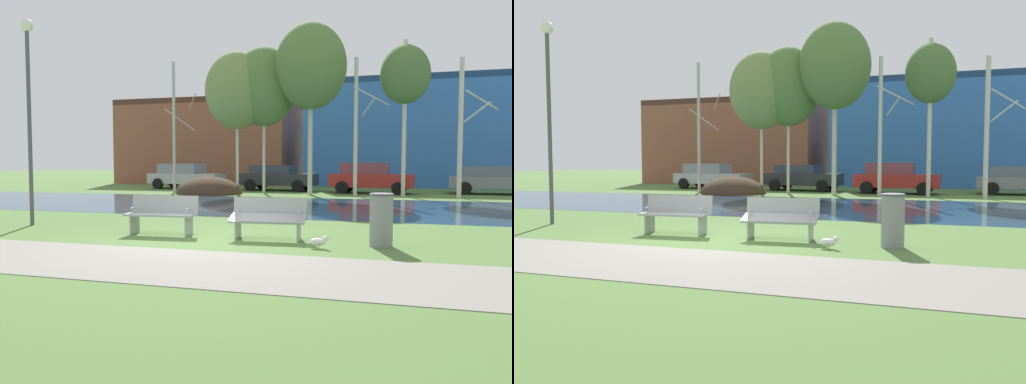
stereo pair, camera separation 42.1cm
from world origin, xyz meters
TOP-DOWN VIEW (x-y plane):
  - ground_plane at (0.00, 10.00)m, footprint 120.00×120.00m
  - paved_path_strip at (0.00, -2.18)m, footprint 60.00×2.54m
  - river_band at (0.00, 8.37)m, footprint 80.00×8.09m
  - soil_mound at (-5.34, 13.90)m, footprint 3.38×3.13m
  - bench_left at (-1.26, 0.78)m, footprint 1.64×0.68m
  - bench_right at (1.24, 0.78)m, footprint 1.64×0.67m
  - trash_bin at (3.57, 0.50)m, footprint 0.47×0.47m
  - seagull at (2.45, -0.03)m, footprint 0.39×0.15m
  - streetlamp at (-5.21, 1.26)m, footprint 0.32×0.32m
  - birch_far_left at (-7.27, 14.01)m, footprint 1.42×2.55m
  - birch_left at (-4.16, 14.86)m, footprint 3.30×3.30m
  - birch_center_left at (-2.83, 15.24)m, footprint 3.35×3.35m
  - birch_center at (-0.33, 14.68)m, footprint 3.49×3.49m
  - birch_center_right at (1.91, 14.60)m, footprint 1.63×2.43m
  - birch_right at (4.08, 14.90)m, footprint 2.28×2.28m
  - birch_far_right at (6.53, 14.32)m, footprint 1.60×2.67m
  - parked_van_nearest_silver at (-8.38, 17.72)m, footprint 4.59×2.32m
  - parked_sedan_second_dark at (-2.71, 17.66)m, footprint 4.30×2.38m
  - parked_hatch_third_red at (2.46, 16.62)m, footprint 4.30×2.26m
  - parked_wagon_fourth_grey at (8.40, 17.53)m, footprint 4.45×2.29m
  - building_brick_low at (-10.00, 26.80)m, footprint 12.73×8.45m
  - building_blue_store at (5.92, 26.14)m, footprint 16.10×7.83m

SIDE VIEW (x-z plane):
  - ground_plane at x=0.00m, z-range 0.00..0.00m
  - soil_mound at x=-5.34m, z-range -0.87..0.87m
  - river_band at x=0.00m, z-range 0.00..0.01m
  - paved_path_strip at x=0.00m, z-range 0.00..0.01m
  - seagull at x=2.45m, z-range 0.01..0.25m
  - bench_left at x=-1.26m, z-range 0.04..0.91m
  - bench_right at x=1.24m, z-range 0.04..0.91m
  - trash_bin at x=3.57m, z-range 0.02..1.05m
  - parked_wagon_fourth_grey at x=8.40m, z-range 0.04..1.45m
  - parked_sedan_second_dark at x=-2.71m, z-range 0.05..1.49m
  - parked_van_nearest_silver at x=-8.38m, z-range 0.04..1.54m
  - parked_hatch_third_red at x=2.46m, z-range 0.03..1.60m
  - building_brick_low at x=-10.00m, z-range 0.00..6.14m
  - birch_far_right at x=6.53m, z-range 0.07..6.29m
  - birch_center_right at x=1.91m, z-range 0.07..6.62m
  - birch_far_left at x=-7.27m, z-range 0.06..6.79m
  - building_blue_store at x=5.92m, z-range 0.00..6.96m
  - streetlamp at x=-5.21m, z-range 0.89..6.13m
  - birch_left at x=-4.16m, z-range 1.64..8.89m
  - birch_center_left at x=-2.83m, z-range 1.72..9.19m
  - birch_right at x=4.08m, z-range 2.00..9.30m
  - birch_center at x=-0.33m, z-range 2.06..10.41m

